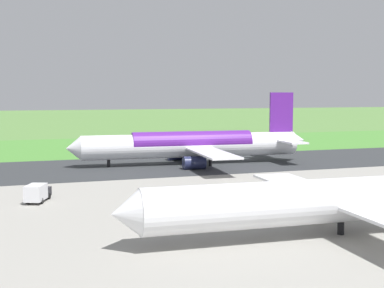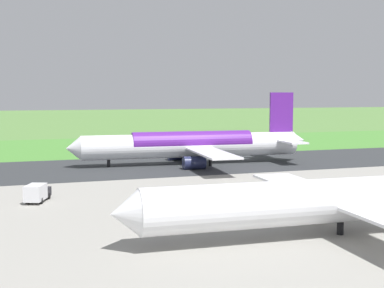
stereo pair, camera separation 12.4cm
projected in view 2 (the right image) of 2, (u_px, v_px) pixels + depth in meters
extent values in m
plane|color=#547F3D|center=(176.00, 165.00, 113.51)|extent=(800.00, 800.00, 0.00)
cube|color=#2D3033|center=(176.00, 165.00, 113.51)|extent=(600.00, 32.30, 0.06)
cube|color=gray|center=(344.00, 241.00, 54.97)|extent=(440.00, 110.00, 0.05)
cube|color=#478534|center=(141.00, 149.00, 146.52)|extent=(600.00, 80.00, 0.04)
cylinder|color=white|center=(192.00, 145.00, 114.24)|extent=(48.24, 8.33, 5.20)
cone|color=white|center=(73.00, 148.00, 107.86)|extent=(3.32, 5.13, 4.94)
cone|color=white|center=(297.00, 140.00, 120.50)|extent=(3.78, 4.64, 4.42)
cube|color=#591E8C|center=(281.00, 112.00, 118.85)|extent=(5.62, 0.87, 9.00)
cube|color=white|center=(291.00, 142.00, 114.16)|extent=(4.58, 9.24, 0.36)
cube|color=white|center=(271.00, 138.00, 124.75)|extent=(4.58, 9.24, 0.36)
cube|color=white|center=(211.00, 152.00, 103.94)|extent=(7.43, 22.35, 0.35)
cube|color=white|center=(185.00, 143.00, 125.13)|extent=(7.43, 22.35, 0.35)
cylinder|color=#23284C|center=(194.00, 163.00, 106.92)|extent=(4.67, 3.09, 2.80)
cylinder|color=#23284C|center=(178.00, 155.00, 121.37)|extent=(4.67, 3.09, 2.80)
cylinder|color=black|center=(109.00, 159.00, 109.92)|extent=(0.70, 0.70, 3.42)
cylinder|color=black|center=(210.00, 158.00, 111.38)|extent=(0.70, 0.70, 3.42)
cylinder|color=black|center=(200.00, 154.00, 119.09)|extent=(0.70, 0.70, 3.42)
cylinder|color=#591E8C|center=(192.00, 143.00, 114.19)|extent=(26.69, 6.94, 5.23)
cylinder|color=white|center=(341.00, 200.00, 56.97)|extent=(44.98, 6.74, 4.85)
cone|color=white|center=(125.00, 214.00, 50.48)|extent=(2.99, 4.73, 4.61)
cube|color=white|center=(304.00, 187.00, 67.10)|extent=(6.46, 20.76, 0.33)
cylinder|color=black|center=(340.00, 228.00, 57.28)|extent=(0.75, 0.75, 1.49)
cube|color=black|center=(42.00, 192.00, 76.61)|extent=(2.83, 2.83, 1.30)
cube|color=silver|center=(35.00, 192.00, 73.78)|extent=(3.48, 4.36, 2.20)
cylinder|color=black|center=(35.00, 196.00, 76.71)|extent=(0.59, 0.95, 0.90)
cylinder|color=black|center=(49.00, 196.00, 76.64)|extent=(0.59, 0.95, 0.90)
cylinder|color=black|center=(27.00, 201.00, 73.33)|extent=(0.59, 0.95, 0.90)
cylinder|color=black|center=(41.00, 201.00, 73.26)|extent=(0.59, 0.95, 0.90)
cylinder|color=slate|center=(137.00, 144.00, 150.91)|extent=(0.10, 0.10, 1.78)
cube|color=red|center=(137.00, 140.00, 150.81)|extent=(0.60, 0.04, 0.60)
cone|color=orange|center=(130.00, 149.00, 143.17)|extent=(0.40, 0.40, 0.55)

